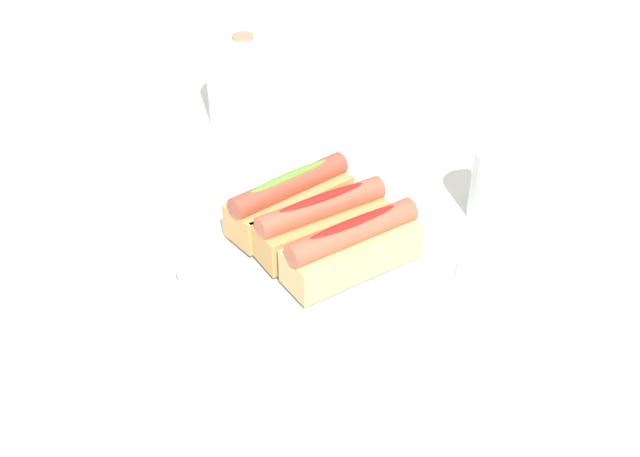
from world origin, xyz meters
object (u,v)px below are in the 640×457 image
at_px(serving_bowl, 320,254).
at_px(water_glass, 498,188).
at_px(hotdog_front, 353,247).
at_px(paper_towel_roll, 245,81).
at_px(hotdog_back, 320,223).
at_px(hotdog_side, 290,200).

xyz_separation_m(serving_bowl, water_glass, (0.24, -0.00, 0.02)).
xyz_separation_m(hotdog_front, water_glass, (0.22, 0.05, -0.02)).
bearing_deg(paper_towel_roll, water_glass, -61.68).
bearing_deg(paper_towel_roll, serving_bowl, -97.61).
height_order(hotdog_front, paper_towel_roll, paper_towel_roll).
bearing_deg(hotdog_back, paper_towel_roll, 82.39).
bearing_deg(hotdog_side, paper_towel_roll, 78.76).
height_order(hotdog_back, paper_towel_roll, paper_towel_roll).
height_order(water_glass, paper_towel_roll, paper_towel_roll).
distance_m(hotdog_front, paper_towel_roll, 0.40).
xyz_separation_m(water_glass, paper_towel_roll, (-0.19, 0.35, 0.03)).
bearing_deg(water_glass, paper_towel_roll, 118.32).
bearing_deg(paper_towel_roll, hotdog_front, -94.91).
xyz_separation_m(serving_bowl, hotdog_back, (-0.00, -0.00, 0.04)).
bearing_deg(serving_bowl, hotdog_front, -77.32).
xyz_separation_m(hotdog_side, water_glass, (0.25, -0.06, -0.02)).
relative_size(water_glass, paper_towel_roll, 0.67).
height_order(serving_bowl, hotdog_side, hotdog_side).
relative_size(hotdog_side, paper_towel_roll, 1.18).
bearing_deg(hotdog_back, hotdog_side, 102.68).
distance_m(serving_bowl, hotdog_side, 0.07).
xyz_separation_m(hotdog_front, paper_towel_roll, (0.03, 0.40, 0.00)).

